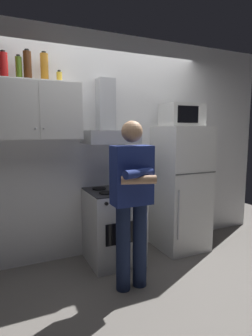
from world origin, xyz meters
The scene contains 14 objects.
ground_plane centered at (0.00, 0.00, 0.00)m, with size 7.00×7.00×0.00m, color slate.
back_wall_tiled centered at (0.00, 0.60, 1.35)m, with size 4.80×0.10×2.70m, color white.
upper_cabinet centered at (-0.85, 0.37, 1.75)m, with size 0.90×0.37×0.60m.
stove_oven centered at (-0.05, 0.25, 0.43)m, with size 0.60×0.62×0.87m.
range_hood centered at (-0.05, 0.38, 1.60)m, with size 0.60×0.44×0.75m.
refrigerator centered at (0.90, 0.25, 0.80)m, with size 0.60×0.62×1.60m.
microwave centered at (0.90, 0.27, 1.74)m, with size 0.48×0.37×0.28m.
person_standing centered at (-0.10, -0.36, 0.90)m, with size 0.38×0.33×1.64m.
cooking_pot centered at (0.08, 0.13, 0.93)m, with size 0.28×0.18×0.12m.
bottle_rum_dark centered at (-0.92, 0.35, 2.19)m, with size 0.08×0.08×0.30m.
bottle_olive_oil centered at (-1.00, 0.35, 2.16)m, with size 0.06×0.06×0.24m.
bottle_liquor_amber centered at (-0.75, 0.42, 2.20)m, with size 0.08×0.08×0.31m.
bottle_spice_jar centered at (-0.61, 0.35, 2.11)m, with size 0.06×0.06×0.12m.
bottle_soda_red centered at (-1.14, 0.36, 2.17)m, with size 0.08×0.08×0.26m.
Camera 1 is at (-1.23, -2.68, 1.56)m, focal length 29.73 mm.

